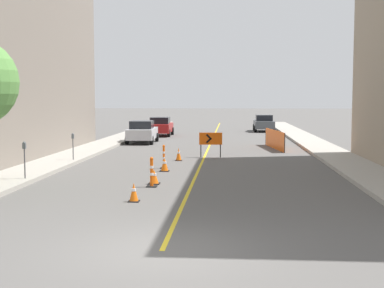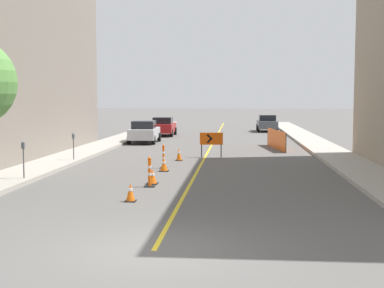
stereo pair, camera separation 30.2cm
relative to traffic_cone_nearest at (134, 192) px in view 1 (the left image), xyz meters
name	(u,v)px [view 1 (the left image)]	position (x,y,z in m)	size (l,w,h in m)	color
ground_plane	(162,251)	(1.56, -5.26, -0.29)	(300.00, 300.00, 0.00)	#565451
lane_stripe	(212,141)	(1.56, 23.31, -0.29)	(0.12, 57.15, 0.01)	gold
sidewalk_left	(117,139)	(-5.54, 23.31, -0.20)	(2.21, 57.15, 0.17)	#9E998E
sidewalk_right	(308,141)	(8.66, 23.31, -0.20)	(2.21, 57.15, 0.17)	#9E998E
traffic_cone_nearest	(134,192)	(0.00, 0.00, 0.00)	(0.34, 0.34, 0.59)	black
traffic_cone_second	(154,177)	(0.14, 3.44, -0.02)	(0.43, 0.43, 0.55)	black
traffic_cone_third	(165,164)	(0.10, 6.88, 0.01)	(0.41, 0.41, 0.61)	black
traffic_cone_fourth	(179,154)	(0.33, 10.89, 0.04)	(0.35, 0.35, 0.66)	black
delineator_post_front	(152,174)	(0.14, 2.78, 0.18)	(0.38, 0.38, 1.09)	black
delineator_post_rear	(164,158)	(-0.06, 7.85, 0.17)	(0.32, 0.32, 1.08)	black
arrow_barricade_primary	(211,140)	(1.90, 12.52, 0.68)	(1.24, 0.10, 1.34)	#EF560C
safety_mesh_fence	(275,139)	(5.75, 17.82, 0.30)	(0.79, 5.49, 1.17)	#EF560C
parked_car_curb_near	(142,132)	(-3.31, 21.39, 0.51)	(1.96, 4.37, 1.59)	#B7B7BC
parked_car_curb_mid	(161,126)	(-2.95, 28.59, 0.51)	(1.95, 4.34, 1.59)	maroon
parked_car_curb_far	(264,123)	(6.12, 35.12, 0.51)	(1.93, 4.31, 1.59)	#474C51
parking_meter_near_curb	(24,152)	(-4.78, 3.35, 0.87)	(0.12, 0.11, 1.40)	#4C4C51
parking_meter_far_curb	(73,141)	(-4.78, 9.56, 0.81)	(0.12, 0.11, 1.32)	#4C4C51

